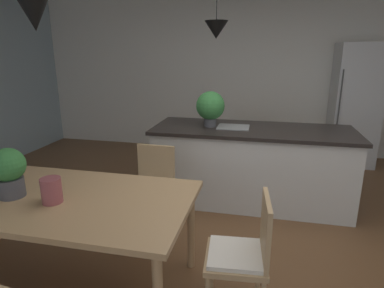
{
  "coord_description": "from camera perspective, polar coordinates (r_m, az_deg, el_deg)",
  "views": [
    {
      "loc": [
        0.01,
        -2.58,
        1.75
      ],
      "look_at": [
        -0.58,
        0.07,
        0.97
      ],
      "focal_mm": 30.32,
      "sensor_mm": 36.0,
      "label": 1
    }
  ],
  "objects": [
    {
      "name": "potted_plant_on_island",
      "position": [
        3.77,
        3.25,
        6.58
      ],
      "size": [
        0.33,
        0.33,
        0.41
      ],
      "color": "#4C4C51",
      "rests_on": "kitchen_island"
    },
    {
      "name": "ground_plane",
      "position": [
        3.13,
        10.69,
        -18.7
      ],
      "size": [
        10.0,
        8.4,
        0.04
      ],
      "primitive_type": "cube",
      "color": "brown"
    },
    {
      "name": "pendant_over_island_main",
      "position": [
        3.72,
        4.29,
        19.43
      ],
      "size": [
        0.26,
        0.26,
        0.82
      ],
      "color": "black"
    },
    {
      "name": "chair_kitchen_end",
      "position": [
        2.27,
        9.08,
        -18.42
      ],
      "size": [
        0.43,
        0.43,
        0.87
      ],
      "color": "tan",
      "rests_on": "ground_plane"
    },
    {
      "name": "chair_far_right",
      "position": [
        3.19,
        -7.05,
        -7.67
      ],
      "size": [
        0.42,
        0.42,
        0.87
      ],
      "color": "tan",
      "rests_on": "ground_plane"
    },
    {
      "name": "wall_back_kitchen",
      "position": [
        5.86,
        12.7,
        11.74
      ],
      "size": [
        10.0,
        0.12,
        2.7
      ],
      "primitive_type": "cube",
      "color": "white",
      "rests_on": "ground_plane"
    },
    {
      "name": "vase_on_dining_table",
      "position": [
        2.42,
        -23.48,
        -7.49
      ],
      "size": [
        0.14,
        0.14,
        0.18
      ],
      "color": "#994C51",
      "rests_on": "dining_table"
    },
    {
      "name": "potted_plant_on_table",
      "position": [
        2.61,
        -29.54,
        -4.08
      ],
      "size": [
        0.24,
        0.24,
        0.36
      ],
      "color": "#4C4C51",
      "rests_on": "dining_table"
    },
    {
      "name": "kitchen_island",
      "position": [
        3.89,
        10.31,
        -3.58
      ],
      "size": [
        2.28,
        0.87,
        0.91
      ],
      "color": "silver",
      "rests_on": "ground_plane"
    },
    {
      "name": "pendant_over_table",
      "position": [
        2.23,
        -26.09,
        20.32
      ],
      "size": [
        0.22,
        0.22,
        0.84
      ],
      "color": "black"
    },
    {
      "name": "refrigerator",
      "position": [
        5.67,
        26.67,
        6.1
      ],
      "size": [
        0.66,
        0.67,
        1.87
      ],
      "color": "silver",
      "rests_on": "ground_plane"
    },
    {
      "name": "dining_table",
      "position": [
        2.61,
        -23.74,
        -9.4
      ],
      "size": [
        2.08,
        1.01,
        0.75
      ],
      "color": "tan",
      "rests_on": "ground_plane"
    }
  ]
}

